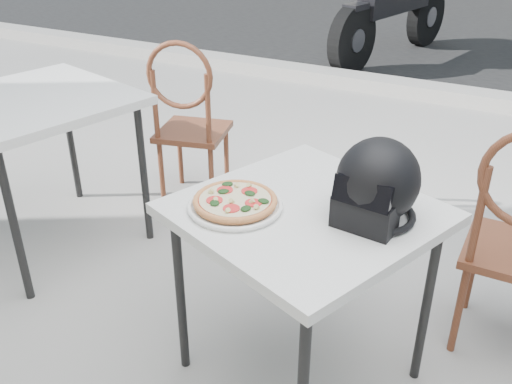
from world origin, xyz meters
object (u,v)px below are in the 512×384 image
at_px(pizza, 235,200).
at_px(motorcycle, 394,12).
at_px(cafe_table_side, 34,111).
at_px(cafe_table_main, 305,225).
at_px(cafe_chair_side, 188,115).
at_px(plate, 235,206).
at_px(helmet, 376,185).

relative_size(pizza, motorcycle, 0.15).
bearing_deg(cafe_table_side, cafe_table_main, -9.89).
bearing_deg(cafe_table_main, cafe_table_side, 170.11).
bearing_deg(cafe_table_main, cafe_chair_side, 139.48).
bearing_deg(cafe_table_side, plate, -15.94).
bearing_deg(cafe_table_main, helmet, 10.24).
distance_m(cafe_chair_side, motorcycle, 3.70).
xyz_separation_m(pizza, helmet, (0.41, 0.15, 0.09)).
bearing_deg(cafe_chair_side, helmet, 131.67).
relative_size(cafe_chair_side, motorcycle, 0.44).
relative_size(cafe_table_main, motorcycle, 0.45).
distance_m(plate, cafe_chair_side, 1.37).
distance_m(cafe_table_side, cafe_chair_side, 0.80).
distance_m(helmet, cafe_table_side, 1.72).
bearing_deg(cafe_table_side, motorcycle, 83.13).
bearing_deg(pizza, motorcycle, 99.10).
bearing_deg(cafe_chair_side, plate, 116.58).
xyz_separation_m(plate, cafe_chair_side, (-0.88, 1.04, -0.18)).
bearing_deg(motorcycle, cafe_chair_side, -77.93).
relative_size(cafe_table_main, cafe_table_side, 0.96).
relative_size(pizza, cafe_chair_side, 0.33).
height_order(cafe_table_side, cafe_chair_side, cafe_chair_side).
bearing_deg(pizza, cafe_table_main, 27.71).
relative_size(helmet, cafe_chair_side, 0.31).
xyz_separation_m(helmet, cafe_table_side, (-1.70, 0.22, -0.12)).
bearing_deg(plate, cafe_chair_side, 130.44).
bearing_deg(plate, motorcycle, 99.10).
height_order(plate, cafe_table_side, cafe_table_side).
xyz_separation_m(helmet, cafe_chair_side, (-1.30, 0.89, -0.29)).
relative_size(pizza, cafe_table_side, 0.32).
relative_size(cafe_table_main, helmet, 3.27).
bearing_deg(cafe_chair_side, pizza, 116.59).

